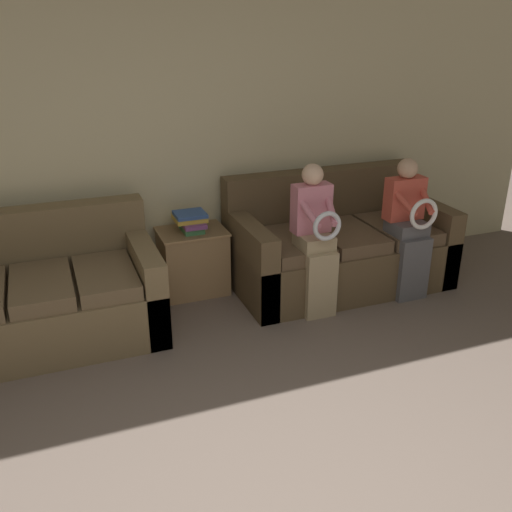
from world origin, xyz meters
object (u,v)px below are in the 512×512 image
at_px(side_shelf, 193,260).
at_px(book_stack, 191,221).
at_px(child_left_seated, 316,234).
at_px(child_right_seated, 409,224).
at_px(couch_main, 337,247).
at_px(couch_side, 44,297).

relative_size(side_shelf, book_stack, 1.85).
xyz_separation_m(side_shelf, book_stack, (-0.00, -0.00, 0.36)).
relative_size(child_left_seated, child_right_seated, 1.03).
bearing_deg(couch_main, child_left_seated, -136.08).
distance_m(child_left_seated, book_stack, 1.06).
xyz_separation_m(child_right_seated, side_shelf, (-1.67, 0.68, -0.35)).
height_order(child_right_seated, book_stack, child_right_seated).
height_order(couch_side, side_shelf, couch_side).
relative_size(child_left_seated, side_shelf, 2.12).
bearing_deg(couch_side, child_right_seated, -6.93).
bearing_deg(couch_side, side_shelf, 15.21).
bearing_deg(child_left_seated, book_stack, 140.32).
bearing_deg(child_right_seated, couch_side, 173.07).
height_order(couch_main, couch_side, couch_main).
bearing_deg(side_shelf, child_right_seated, -22.23).
bearing_deg(child_right_seated, book_stack, 157.85).
height_order(couch_side, book_stack, couch_side).
bearing_deg(side_shelf, book_stack, -168.68).
bearing_deg(couch_main, side_shelf, 167.93).
height_order(couch_main, side_shelf, couch_main).
xyz_separation_m(couch_side, side_shelf, (1.22, 0.33, -0.03)).
bearing_deg(side_shelf, couch_main, -12.07).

